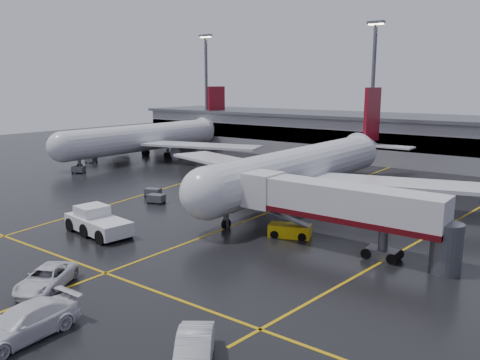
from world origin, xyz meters
The scene contains 21 objects.
ground centered at (0.00, 0.00, 0.00)m, with size 220.00×220.00×0.00m, color black.
apron_line_centre centered at (0.00, 0.00, 0.01)m, with size 0.25×90.00×0.02m, color gold.
apron_line_stop centered at (0.00, -22.00, 0.01)m, with size 60.00×0.25×0.02m, color gold.
apron_line_left centered at (-20.00, 10.00, 0.01)m, with size 0.25×70.00×0.02m, color gold.
apron_line_right centered at (18.00, 10.00, 0.01)m, with size 0.25×70.00×0.02m, color gold.
terminal centered at (0.00, 47.93, 4.32)m, with size 122.00×19.00×8.60m.
light_mast_left centered at (-45.00, 42.00, 14.47)m, with size 3.00×1.20×25.45m.
light_mast_mid centered at (-5.00, 42.00, 14.47)m, with size 3.00×1.20×25.45m.
main_airliner centered at (0.00, 9.70, 4.21)m, with size 48.80×45.60×14.10m.
second_airliner centered at (-42.00, 21.70, 4.21)m, with size 48.80×45.60×14.10m.
jet_bridge centered at (11.87, -6.00, 3.93)m, with size 19.90×3.40×6.05m.
pushback_tractor centered at (-8.96, -16.01, 1.11)m, with size 8.17×4.27×2.80m.
belt_loader centered at (6.63, -5.47, 0.62)m, with size 4.33×2.98×2.53m.
service_van_a centered at (-0.93, -26.42, 0.79)m, with size 2.63×5.71×1.59m, color silver.
service_van_b centered at (4.34, -31.03, 0.95)m, with size 2.68×6.58×1.91m, color white.
service_van_c centered at (14.12, -27.28, 0.88)m, with size 1.85×5.31×1.75m, color silver.
baggage_cart_a centered at (-13.54, -3.89, 0.63)m, with size 2.30×1.84×1.12m.
baggage_cart_b centered at (-16.45, -1.72, 0.63)m, with size 2.33×1.92×1.12m.
baggage_cart_c centered at (-11.44, 7.26, 0.63)m, with size 2.36×2.01×1.12m.
baggage_cart_d centered at (-46.37, 10.57, 0.63)m, with size 2.17×1.59×1.12m.
baggage_cart_e centered at (-39.11, 2.80, 0.63)m, with size 2.36×2.02×1.12m.
Camera 1 is at (29.79, -44.07, 14.44)m, focal length 36.30 mm.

